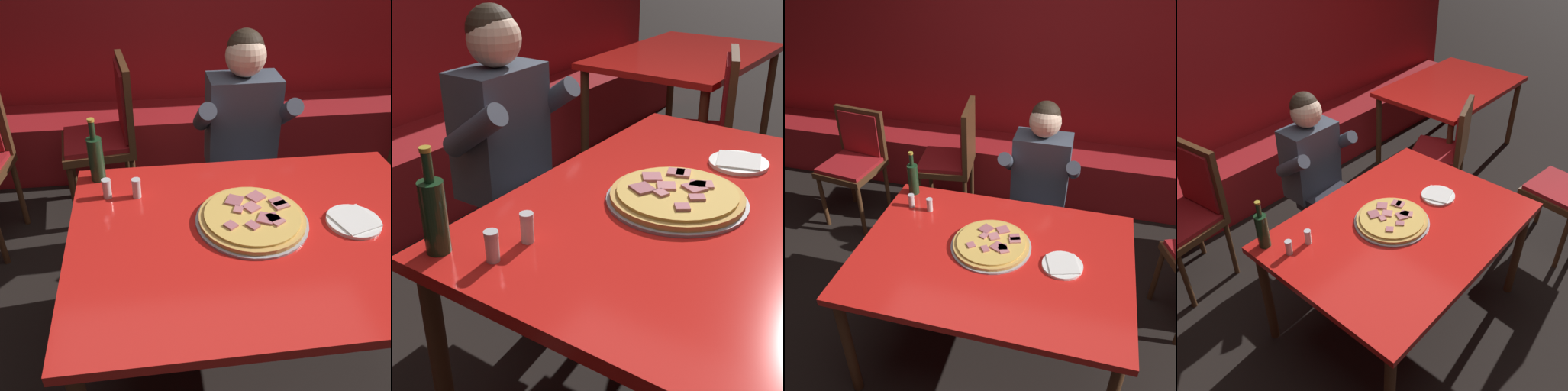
{
  "view_description": "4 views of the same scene",
  "coord_description": "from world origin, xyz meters",
  "views": [
    {
      "loc": [
        -0.41,
        -1.24,
        1.81
      ],
      "look_at": [
        -0.21,
        0.32,
        0.72
      ],
      "focal_mm": 40.0,
      "sensor_mm": 36.0,
      "label": 1
    },
    {
      "loc": [
        -1.42,
        -0.56,
        1.53
      ],
      "look_at": [
        -0.14,
        0.31,
        0.76
      ],
      "focal_mm": 50.0,
      "sensor_mm": 36.0,
      "label": 2
    },
    {
      "loc": [
        0.39,
        -1.71,
        2.3
      ],
      "look_at": [
        -0.12,
        0.18,
        1.0
      ],
      "focal_mm": 40.0,
      "sensor_mm": 36.0,
      "label": 3
    },
    {
      "loc": [
        -1.57,
        -1.16,
        2.36
      ],
      "look_at": [
        -0.13,
        0.11,
        0.98
      ],
      "focal_mm": 40.0,
      "sensor_mm": 36.0,
      "label": 4
    }
  ],
  "objects": [
    {
      "name": "shaker_oregano",
      "position": [
        -0.59,
        0.3,
        0.8
      ],
      "size": [
        0.04,
        0.04,
        0.09
      ],
      "color": "silver",
      "rests_on": "main_dining_table"
    },
    {
      "name": "shaker_red_pepper_flakes",
      "position": [
        -0.46,
        0.29,
        0.8
      ],
      "size": [
        0.04,
        0.04,
        0.09
      ],
      "color": "silver",
      "rests_on": "main_dining_table"
    },
    {
      "name": "dining_chair_far_left",
      "position": [
        1.26,
        0.5,
        0.56
      ],
      "size": [
        0.57,
        0.57,
        0.96
      ],
      "color": "#4C2D19",
      "rests_on": "ground_plane"
    },
    {
      "name": "background_dining_table",
      "position": [
        2.02,
        0.96,
        0.69
      ],
      "size": [
        1.38,
        0.93,
        0.76
      ],
      "color": "#4C2D19",
      "rests_on": "ground_plane"
    },
    {
      "name": "booth_wall_panel",
      "position": [
        0.0,
        2.18,
        0.95
      ],
      "size": [
        6.8,
        0.16,
        1.9
      ],
      "primitive_type": "cube",
      "color": "#A3191E",
      "rests_on": "ground_plane"
    },
    {
      "name": "plate_white_paper",
      "position": [
        0.37,
        0.0,
        0.77
      ],
      "size": [
        0.21,
        0.21,
        0.02
      ],
      "color": "white",
      "rests_on": "main_dining_table"
    },
    {
      "name": "dining_chair_near_right",
      "position": [
        -0.64,
        1.3,
        0.6
      ],
      "size": [
        0.49,
        0.49,
        1.03
      ],
      "color": "#4C2D19",
      "rests_on": "ground_plane"
    },
    {
      "name": "main_dining_table",
      "position": [
        0.0,
        0.0,
        0.69
      ],
      "size": [
        1.46,
        1.06,
        0.76
      ],
      "color": "#4C2D19",
      "rests_on": "ground_plane"
    },
    {
      "name": "pizza",
      "position": [
        -0.02,
        0.06,
        0.78
      ],
      "size": [
        0.44,
        0.44,
        0.05
      ],
      "color": "#9E9EA3",
      "rests_on": "main_dining_table"
    },
    {
      "name": "ground_plane",
      "position": [
        0.0,
        0.0,
        0.0
      ],
      "size": [
        24.0,
        24.0,
        0.0
      ],
      "primitive_type": "plane",
      "color": "black"
    },
    {
      "name": "beer_bottle",
      "position": [
        -0.63,
        0.45,
        0.87
      ],
      "size": [
        0.07,
        0.07,
        0.29
      ],
      "color": "#19381E",
      "rests_on": "main_dining_table"
    },
    {
      "name": "booth_bench",
      "position": [
        0.0,
        1.86,
        0.23
      ],
      "size": [
        6.46,
        0.48,
        0.46
      ],
      "primitive_type": "cube",
      "color": "#A3191E",
      "rests_on": "ground_plane"
    },
    {
      "name": "diner_seated_blue_shirt",
      "position": [
        0.12,
        0.83,
        0.71
      ],
      "size": [
        0.53,
        0.53,
        1.27
      ],
      "color": "black",
      "rests_on": "ground_plane"
    }
  ]
}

